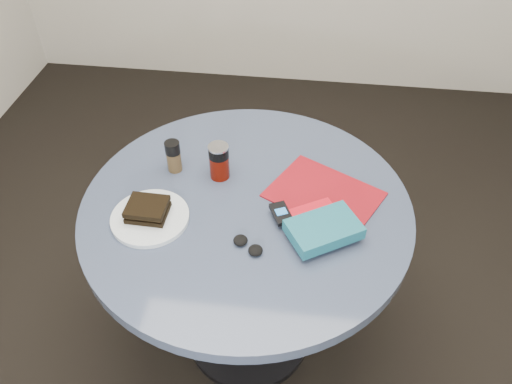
# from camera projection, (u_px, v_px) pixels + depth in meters

# --- Properties ---
(ground) EXTENTS (4.00, 4.00, 0.00)m
(ground) POSITION_uv_depth(u_px,v_px,m) (249.00, 334.00, 2.02)
(ground) COLOR black
(ground) RESTS_ON ground
(table) EXTENTS (1.00, 1.00, 0.75)m
(table) POSITION_uv_depth(u_px,v_px,m) (247.00, 239.00, 1.62)
(table) COLOR black
(table) RESTS_ON ground
(plate) EXTENTS (0.25, 0.25, 0.01)m
(plate) POSITION_uv_depth(u_px,v_px,m) (150.00, 218.00, 1.45)
(plate) COLOR silver
(plate) RESTS_ON table
(sandwich) EXTENTS (0.12, 0.10, 0.04)m
(sandwich) POSITION_uv_depth(u_px,v_px,m) (147.00, 209.00, 1.44)
(sandwich) COLOR black
(sandwich) RESTS_ON plate
(soda_can) EXTENTS (0.06, 0.06, 0.12)m
(soda_can) POSITION_uv_depth(u_px,v_px,m) (219.00, 161.00, 1.55)
(soda_can) COLOR #5C0F04
(soda_can) RESTS_ON table
(pepper_grinder) EXTENTS (0.05, 0.05, 0.11)m
(pepper_grinder) POSITION_uv_depth(u_px,v_px,m) (174.00, 156.00, 1.58)
(pepper_grinder) COLOR #4B3920
(pepper_grinder) RESTS_ON table
(magazine) EXTENTS (0.39, 0.36, 0.01)m
(magazine) POSITION_uv_depth(u_px,v_px,m) (324.00, 195.00, 1.53)
(magazine) COLOR maroon
(magazine) RESTS_ON table
(red_book) EXTENTS (0.19, 0.17, 0.01)m
(red_book) POSITION_uv_depth(u_px,v_px,m) (313.00, 218.00, 1.44)
(red_book) COLOR red
(red_book) RESTS_ON magazine
(novel) EXTENTS (0.23, 0.21, 0.04)m
(novel) POSITION_uv_depth(u_px,v_px,m) (324.00, 229.00, 1.38)
(novel) COLOR #16586B
(novel) RESTS_ON red_book
(mp3_player) EXTENTS (0.08, 0.10, 0.02)m
(mp3_player) POSITION_uv_depth(u_px,v_px,m) (281.00, 213.00, 1.44)
(mp3_player) COLOR black
(mp3_player) RESTS_ON red_book
(headphones) EXTENTS (0.10, 0.09, 0.02)m
(headphones) POSITION_uv_depth(u_px,v_px,m) (248.00, 245.00, 1.37)
(headphones) COLOR black
(headphones) RESTS_ON table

